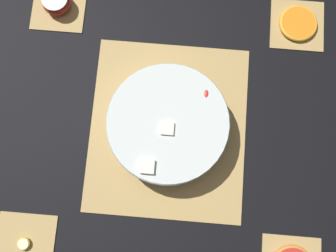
% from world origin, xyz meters
% --- Properties ---
extents(ground_plane, '(6.00, 6.00, 0.00)m').
position_xyz_m(ground_plane, '(0.00, 0.00, 0.00)').
color(ground_plane, black).
extents(bamboo_mat_center, '(0.42, 0.37, 0.01)m').
position_xyz_m(bamboo_mat_center, '(-0.00, 0.00, 0.00)').
color(bamboo_mat_center, tan).
rests_on(bamboo_mat_center, ground_plane).
extents(coaster_mat_near_left, '(0.13, 0.13, 0.01)m').
position_xyz_m(coaster_mat_near_left, '(-0.29, -0.30, 0.00)').
color(coaster_mat_near_left, tan).
rests_on(coaster_mat_near_left, ground_plane).
extents(coaster_mat_near_right, '(0.13, 0.13, 0.01)m').
position_xyz_m(coaster_mat_near_right, '(0.29, -0.30, 0.00)').
color(coaster_mat_near_right, tan).
rests_on(coaster_mat_near_right, ground_plane).
extents(coaster_mat_far_left, '(0.13, 0.13, 0.01)m').
position_xyz_m(coaster_mat_far_left, '(-0.29, 0.30, 0.00)').
color(coaster_mat_far_left, tan).
rests_on(coaster_mat_far_left, ground_plane).
extents(fruit_salad_bowl, '(0.28, 0.28, 0.08)m').
position_xyz_m(fruit_salad_bowl, '(0.00, 0.00, 0.05)').
color(fruit_salad_bowl, silver).
rests_on(fruit_salad_bowl, bamboo_mat_center).
extents(apple_half, '(0.07, 0.07, 0.04)m').
position_xyz_m(apple_half, '(-0.29, -0.30, 0.03)').
color(apple_half, '#B72D23').
rests_on(apple_half, coaster_mat_near_left).
extents(orange_slice_whole, '(0.10, 0.10, 0.01)m').
position_xyz_m(orange_slice_whole, '(-0.29, 0.30, 0.01)').
color(orange_slice_whole, orange).
rests_on(orange_slice_whole, coaster_mat_far_left).
extents(banana_coin_single, '(0.03, 0.03, 0.01)m').
position_xyz_m(banana_coin_single, '(0.29, -0.30, 0.01)').
color(banana_coin_single, beige).
rests_on(banana_coin_single, coaster_mat_near_right).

